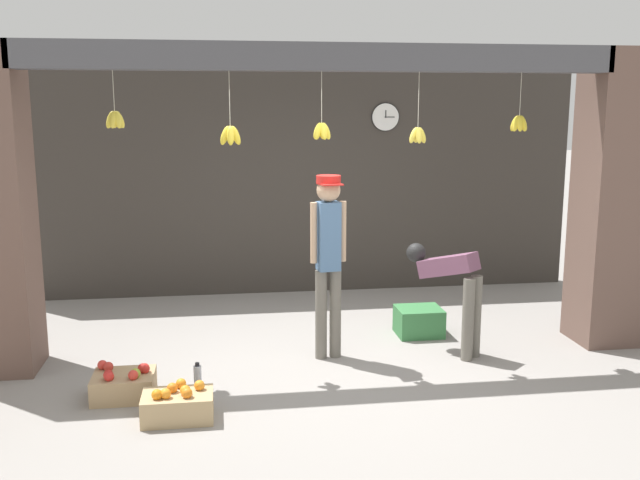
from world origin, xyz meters
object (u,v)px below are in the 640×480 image
Objects in this scene: fruit_crate_oranges at (178,405)px; wall_clock at (385,117)px; worker_stooping at (453,284)px; produce_box_green at (419,321)px; water_bottle at (198,380)px; fruit_crate_apples at (124,384)px; shopkeeper at (328,251)px.

fruit_crate_oranges is 4.86m from wall_clock.
worker_stooping reaches higher than produce_box_green.
worker_stooping is at bearing 16.27° from water_bottle.
worker_stooping is at bearing 12.42° from fruit_crate_apples.
produce_box_green is at bearing -160.49° from shopkeeper.
fruit_crate_apples is (-3.00, -0.66, -0.57)m from worker_stooping.
produce_box_green reaches higher than fruit_crate_apples.
water_bottle is at bearing 72.41° from fruit_crate_oranges.
fruit_crate_oranges is at bearing -144.10° from produce_box_green.
water_bottle is (-2.25, -1.29, -0.01)m from produce_box_green.
fruit_crate_apples is 1.39× the size of wall_clock.
produce_box_green is at bearing 35.90° from fruit_crate_oranges.
wall_clock is at bearing -121.99° from shopkeeper.
shopkeeper is 3.75× the size of produce_box_green.
shopkeeper is 1.25m from worker_stooping.
produce_box_green reaches higher than water_bottle.
worker_stooping is at bearing -87.81° from wall_clock.
worker_stooping reaches higher than water_bottle.
worker_stooping is at bearing 169.83° from shopkeeper.
water_bottle is (-1.20, -0.75, -0.91)m from shopkeeper.
produce_box_green reaches higher than fruit_crate_oranges.
produce_box_green is at bearing -91.69° from wall_clock.
water_bottle is at bearing -125.75° from wall_clock.
fruit_crate_oranges reaches higher than fruit_crate_apples.
shopkeeper reaches higher than fruit_crate_apples.
fruit_crate_oranges is 2.94m from produce_box_green.
fruit_crate_oranges is (-2.54, -1.14, -0.57)m from worker_stooping.
fruit_crate_oranges is at bearing 33.63° from shopkeeper.
shopkeeper is 2.14m from fruit_crate_apples.
shopkeeper reaches higher than water_bottle.
wall_clock is at bearing 51.04° from worker_stooping.
produce_box_green is at bearing 63.34° from worker_stooping.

